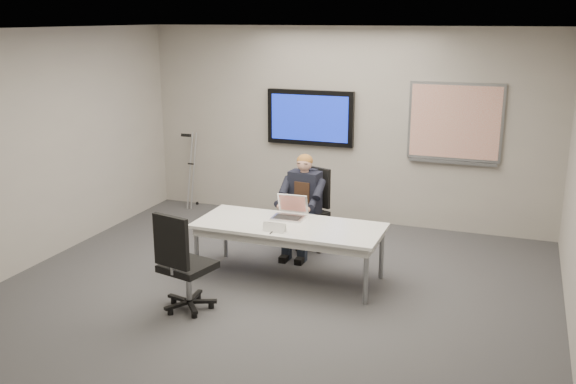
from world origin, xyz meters
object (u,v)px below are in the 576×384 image
(conference_table, at_px, (289,230))
(office_chair_far, at_px, (308,224))
(office_chair_near, at_px, (185,280))
(laptop, at_px, (290,212))
(seated_person, at_px, (301,215))

(conference_table, distance_m, office_chair_far, 1.06)
(office_chair_near, relative_size, laptop, 2.87)
(office_chair_near, xyz_separation_m, seated_person, (0.56, 1.94, 0.18))
(conference_table, distance_m, laptop, 0.30)
(office_chair_far, relative_size, seated_person, 0.83)
(office_chair_far, bearing_deg, office_chair_near, -84.66)
(conference_table, xyz_separation_m, laptop, (-0.08, 0.26, 0.14))
(office_chair_far, xyz_separation_m, laptop, (0.04, -0.77, 0.39))
(seated_person, xyz_separation_m, laptop, (0.05, -0.53, 0.21))
(laptop, bearing_deg, office_chair_far, 90.91)
(conference_table, bearing_deg, office_chair_far, 96.97)
(conference_table, relative_size, seated_person, 1.68)
(laptop, bearing_deg, conference_table, -73.89)
(conference_table, height_order, office_chair_near, office_chair_near)
(office_chair_near, distance_m, laptop, 1.59)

